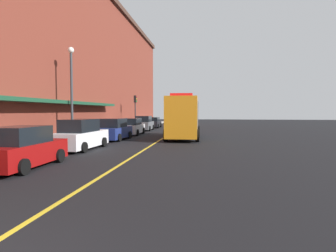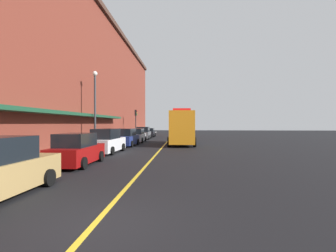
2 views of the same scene
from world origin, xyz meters
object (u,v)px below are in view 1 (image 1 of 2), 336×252
Objects in this scene: parked_car_2 at (81,135)px; parking_meter_2 at (122,124)px; street_lamp_left at (72,84)px; parked_car_5 at (144,124)px; traffic_light_near at (135,106)px; parking_meter_0 at (2,141)px; parked_car_6 at (153,123)px; parked_car_4 at (131,127)px; utility_truck at (184,118)px; parking_meter_1 at (71,131)px; parked_car_1 at (23,149)px; parked_car_3 at (114,130)px.

parking_meter_2 is (-1.32, 13.11, 0.17)m from parked_car_2.
street_lamp_left reaches higher than parking_meter_2.
parked_car_5 is 2.77m from traffic_light_near.
parking_meter_2 is (0.00, 18.44, 0.00)m from parking_meter_0.
parked_car_6 is at bearing 76.07° from traffic_light_near.
parking_meter_0 and parking_meter_2 have the same top height.
parked_car_4 is 6.77m from utility_truck.
parked_car_6 is (-0.10, 12.53, -0.07)m from parked_car_4.
parking_meter_1 is at bearing -47.72° from utility_truck.
utility_truck reaches higher than parked_car_1.
parked_car_1 is 1.59m from parking_meter_0.
parking_meter_2 is (0.00, 11.81, 0.00)m from parking_meter_1.
parking_meter_2 is 0.31× the size of traffic_light_near.
parked_car_1 is 17.49m from parked_car_4.
parked_car_3 is (0.02, 11.96, 0.01)m from parked_car_1.
parked_car_1 is 0.94× the size of parked_car_6.
parked_car_6 is 21.80m from street_lamp_left.
parked_car_6 is 3.51× the size of parking_meter_0.
street_lamp_left is (-0.60, 1.40, 3.34)m from parking_meter_1.
parked_car_3 is 1.06× the size of traffic_light_near.
utility_truck is 5.97× the size of parking_meter_2.
traffic_light_near is at bearing 89.85° from parking_meter_0.
parked_car_1 is at bearing -178.16° from parked_car_3.
parked_car_5 is 5.04m from parking_meter_2.
parking_meter_2 is at bearing 90.00° from parking_meter_1.
parked_car_2 is 18.96m from traffic_light_near.
parked_car_6 is (0.06, 24.10, -0.16)m from parked_car_2.
traffic_light_near reaches higher than parked_car_3.
parked_car_6 is 0.67× the size of street_lamp_left.
parked_car_4 is (0.16, 11.57, -0.09)m from parked_car_2.
parked_car_6 reaches higher than parking_meter_2.
street_lamp_left is (-2.08, -8.87, 3.60)m from parked_car_4.
parking_meter_2 is (-1.48, 1.53, 0.26)m from parked_car_4.
parking_meter_0 is at bearing 175.07° from parked_car_5.
parked_car_2 is 1.02× the size of parked_car_6.
parked_car_4 is (0.01, 5.53, -0.05)m from parked_car_3.
parked_car_1 is 15.18m from utility_truck.
traffic_light_near reaches higher than utility_truck.
parked_car_1 is at bearing 178.58° from parked_car_4.
street_lamp_left is at bearing 150.12° from parked_car_3.
parked_car_3 is at bearing 178.55° from parked_car_4.
utility_truck is (5.72, -3.48, 1.03)m from parked_car_4.
utility_truck is at bearing -34.86° from parking_meter_2.
traffic_light_near reaches higher than parked_car_4.
utility_truck is 9.93m from parking_meter_1.
parked_car_5 reaches higher than parked_car_1.
parked_car_6 is at bearing 86.54° from parking_meter_1.
parked_car_4 is at bearing -78.85° from traffic_light_near.
parked_car_2 reaches higher than parking_meter_0.
parked_car_6 is 5.99m from traffic_light_near.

